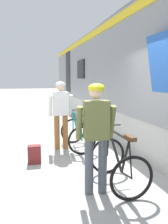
# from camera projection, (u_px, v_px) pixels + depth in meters

# --- Properties ---
(ground_plane) EXTENTS (80.00, 80.00, 0.00)m
(ground_plane) POSITION_uv_depth(u_px,v_px,m) (91.00, 179.00, 4.05)
(ground_plane) COLOR #A09E99
(cyclist_near_in_white) EXTENTS (0.61, 0.31, 1.76)m
(cyclist_near_in_white) POSITION_uv_depth(u_px,v_px,m) (61.00, 109.00, 5.69)
(cyclist_near_in_white) COLOR #935B2D
(cyclist_near_in_white) RESTS_ON ground
(cyclist_far_in_olive) EXTENTS (0.64, 0.35, 1.76)m
(cyclist_far_in_olive) POSITION_uv_depth(u_px,v_px,m) (96.00, 129.00, 3.43)
(cyclist_far_in_olive) COLOR #4C515B
(cyclist_far_in_olive) RESTS_ON ground
(bicycle_near_teal) EXTENTS (0.71, 1.08, 0.99)m
(bicycle_near_teal) POSITION_uv_depth(u_px,v_px,m) (77.00, 134.00, 5.81)
(bicycle_near_teal) COLOR black
(bicycle_near_teal) RESTS_ON ground
(bicycle_far_black) EXTENTS (0.72, 1.08, 0.99)m
(bicycle_far_black) POSITION_uv_depth(u_px,v_px,m) (118.00, 163.00, 3.77)
(bicycle_far_black) COLOR black
(bicycle_far_black) RESTS_ON ground
(backpack_on_platform) EXTENTS (0.29, 0.19, 0.40)m
(backpack_on_platform) POSITION_uv_depth(u_px,v_px,m) (34.00, 154.00, 4.80)
(backpack_on_platform) COLOR maroon
(backpack_on_platform) RESTS_ON ground
(water_bottle_near_the_bikes) EXTENTS (0.08, 0.08, 0.19)m
(water_bottle_near_the_bikes) POSITION_uv_depth(u_px,v_px,m) (104.00, 157.00, 4.97)
(water_bottle_near_the_bikes) COLOR red
(water_bottle_near_the_bikes) RESTS_ON ground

